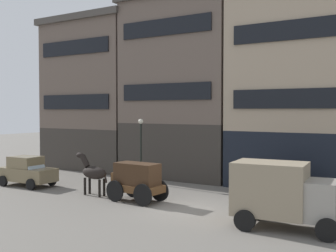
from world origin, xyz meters
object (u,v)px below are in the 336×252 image
delivery_truck_near (285,193)px  sedan_light (27,171)px  sedan_dark (284,184)px  cargo_wagon (136,179)px  draft_horse (93,172)px  streetlamp_curbside (141,141)px

delivery_truck_near → sedan_light: delivery_truck_near is taller
delivery_truck_near → sedan_light: (-16.27, 0.96, -0.51)m
sedan_dark → sedan_light: same height
sedan_dark → delivery_truck_near: bearing=-73.4°
cargo_wagon → sedan_light: 8.35m
delivery_truck_near → sedan_dark: 5.26m
cargo_wagon → draft_horse: draft_horse is taller
delivery_truck_near → sedan_dark: delivery_truck_near is taller
sedan_dark → streetlamp_curbside: (-9.46, 0.59, 1.76)m
sedan_light → sedan_dark: bearing=15.3°
draft_horse → delivery_truck_near: (10.87, -0.98, 0.15)m
draft_horse → sedan_light: bearing=-179.8°
cargo_wagon → sedan_light: size_ratio=0.79×
draft_horse → delivery_truck_near: 10.92m
sedan_light → streetlamp_curbside: (5.32, 4.64, 1.76)m
cargo_wagon → streetlamp_curbside: streetlamp_curbside is taller
draft_horse → streetlamp_curbside: streetlamp_curbside is taller
sedan_dark → sedan_light: 15.32m
draft_horse → sedan_dark: (9.38, 4.03, -0.36)m
sedan_dark → sedan_light: (-14.78, -4.05, 0.00)m
cargo_wagon → draft_horse: 2.95m
draft_horse → sedan_light: (-5.40, -0.02, -0.36)m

